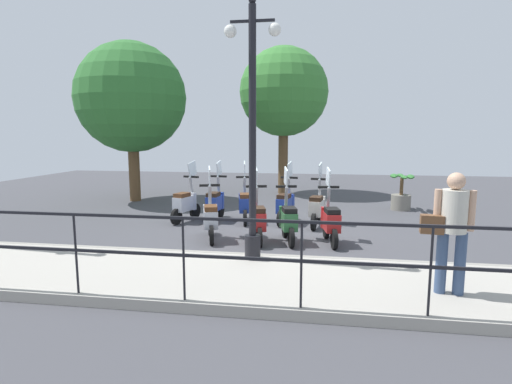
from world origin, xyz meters
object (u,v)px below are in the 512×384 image
at_px(tree_distant, 284,92).
at_px(scooter_near_2, 258,219).
at_px(lamp_post_near, 253,148).
at_px(scooter_near_1, 288,219).
at_px(scooter_near_0, 330,220).
at_px(scooter_far_1, 286,204).
at_px(scooter_far_3, 215,202).
at_px(potted_palm, 401,195).
at_px(tree_large, 131,98).
at_px(scooter_far_2, 245,204).
at_px(scooter_far_4, 186,203).
at_px(scooter_near_3, 211,217).
at_px(scooter_far_0, 317,207).
at_px(pedestrian_with_bag, 452,224).

distance_m(tree_distant, scooter_near_2, 7.78).
xyz_separation_m(lamp_post_near, tree_distant, (8.64, 0.25, 1.75)).
bearing_deg(scooter_near_1, scooter_near_0, -101.83).
height_order(lamp_post_near, tree_distant, tree_distant).
height_order(scooter_far_1, scooter_far_3, same).
bearing_deg(scooter_far_3, potted_palm, -60.72).
xyz_separation_m(lamp_post_near, scooter_far_1, (3.42, -0.28, -1.51)).
bearing_deg(potted_palm, tree_large, 87.59).
bearing_deg(scooter_near_2, potted_palm, -55.28).
xyz_separation_m(tree_distant, scooter_far_2, (-5.26, 0.50, -3.26)).
xyz_separation_m(tree_large, scooter_far_2, (-2.76, -4.27, -2.91)).
distance_m(scooter_near_0, scooter_near_1, 0.86).
distance_m(scooter_far_2, scooter_far_4, 1.52).
bearing_deg(scooter_near_3, tree_distant, -24.62).
bearing_deg(scooter_near_2, scooter_far_2, 4.19).
bearing_deg(scooter_far_3, scooter_far_1, -86.26).
bearing_deg(scooter_far_0, scooter_near_1, 169.30).
relative_size(lamp_post_near, scooter_far_0, 2.71).
bearing_deg(scooter_far_3, scooter_near_0, -117.11).
bearing_deg(scooter_near_2, pedestrian_with_bag, -146.52).
xyz_separation_m(lamp_post_near, scooter_near_1, (1.66, -0.47, -1.51)).
bearing_deg(scooter_far_4, scooter_far_2, -68.55).
distance_m(lamp_post_near, scooter_near_1, 2.29).
distance_m(scooter_near_0, scooter_far_3, 3.36).
bearing_deg(lamp_post_near, tree_distant, 1.66).
relative_size(tree_large, scooter_far_1, 3.37).
distance_m(scooter_near_1, scooter_near_3, 1.63).
bearing_deg(scooter_near_1, scooter_far_1, -7.43).
height_order(scooter_near_2, scooter_far_1, same).
bearing_deg(potted_palm, pedestrian_with_bag, 173.79).
relative_size(scooter_near_0, scooter_far_1, 1.00).
bearing_deg(scooter_far_0, scooter_near_0, -159.34).
bearing_deg(potted_palm, lamp_post_near, 148.76).
relative_size(tree_large, scooter_near_0, 3.37).
height_order(tree_large, scooter_far_4, tree_large).
distance_m(lamp_post_near, scooter_far_0, 3.68).
bearing_deg(scooter_far_2, scooter_far_1, -98.73).
distance_m(lamp_post_near, potted_palm, 6.93).
bearing_deg(scooter_far_1, scooter_near_1, -161.06).
bearing_deg(pedestrian_with_bag, tree_large, 54.15).
bearing_deg(pedestrian_with_bag, tree_distant, 24.18).
distance_m(lamp_post_near, scooter_far_3, 4.07).
xyz_separation_m(scooter_near_3, scooter_far_1, (1.82, -1.44, 0.00)).
height_order(scooter_near_1, scooter_near_3, same).
bearing_deg(scooter_near_1, lamp_post_near, 150.62).
bearing_deg(scooter_near_3, scooter_far_4, 16.80).
distance_m(scooter_near_0, scooter_far_2, 2.68).
bearing_deg(pedestrian_with_bag, scooter_far_2, 45.24).
bearing_deg(scooter_near_3, pedestrian_with_bag, -141.59).
bearing_deg(pedestrian_with_bag, scooter_far_3, 50.51).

